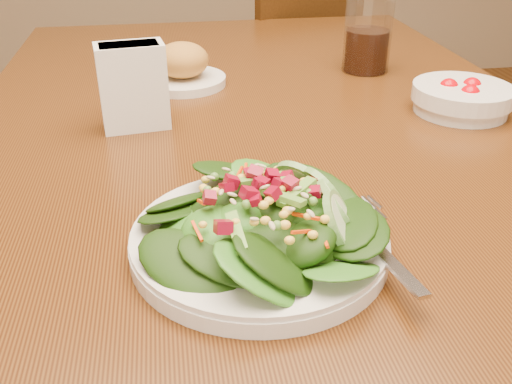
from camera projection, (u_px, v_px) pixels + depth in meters
dining_table at (269, 185)px, 0.89m from camera, size 0.90×1.40×0.75m
chair_far at (284, 110)px, 1.78m from camera, size 0.50×0.50×0.81m
salad_plate at (269, 226)px, 0.55m from camera, size 0.26×0.25×0.07m
bread_plate at (183, 68)px, 0.99m from camera, size 0.15×0.15×0.08m
tomato_bowl at (462, 98)px, 0.88m from camera, size 0.15×0.15×0.05m
drinking_glass at (368, 36)px, 1.05m from camera, size 0.09×0.09×0.15m
napkin_holder at (133, 84)px, 0.80m from camera, size 0.10×0.06×0.12m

